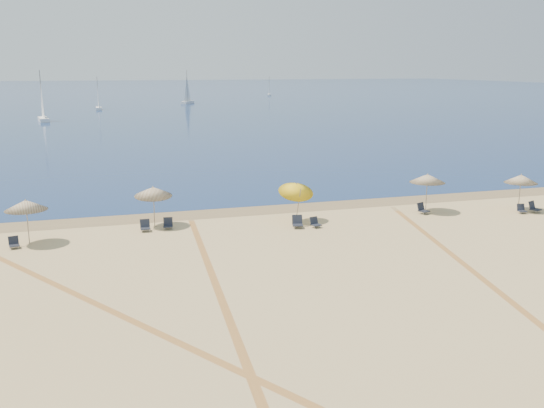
{
  "coord_description": "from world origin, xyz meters",
  "views": [
    {
      "loc": [
        -9.84,
        -13.95,
        9.5
      ],
      "look_at": [
        0.0,
        20.0,
        1.3
      ],
      "focal_mm": 39.24,
      "sensor_mm": 36.0,
      "label": 1
    }
  ],
  "objects_px": {
    "sailboat_3": "(98,100)",
    "chair_6": "(422,209)",
    "chair_1": "(14,243)",
    "chair_7": "(521,209)",
    "chair_8": "(534,207)",
    "umbrella_5": "(521,179)",
    "sailboat_1": "(42,106)",
    "umbrella_1": "(26,205)",
    "chair_2": "(145,226)",
    "umbrella_2": "(153,192)",
    "sailboat_0": "(187,94)",
    "umbrella_4": "(427,178)",
    "chair_3": "(168,224)",
    "chair_4": "(297,222)",
    "chair_5": "(315,223)",
    "umbrella_3": "(296,188)",
    "sailboat_2": "(269,90)"
  },
  "relations": [
    {
      "from": "umbrella_5",
      "to": "sailboat_1",
      "type": "bearing_deg",
      "value": 114.31
    },
    {
      "from": "chair_8",
      "to": "chair_6",
      "type": "bearing_deg",
      "value": 145.53
    },
    {
      "from": "chair_1",
      "to": "sailboat_0",
      "type": "height_order",
      "value": "sailboat_0"
    },
    {
      "from": "chair_5",
      "to": "sailboat_1",
      "type": "distance_m",
      "value": 83.54
    },
    {
      "from": "umbrella_2",
      "to": "sailboat_2",
      "type": "bearing_deg",
      "value": 71.71
    },
    {
      "from": "chair_4",
      "to": "chair_7",
      "type": "distance_m",
      "value": 15.47
    },
    {
      "from": "chair_1",
      "to": "chair_8",
      "type": "relative_size",
      "value": 0.8
    },
    {
      "from": "umbrella_3",
      "to": "chair_1",
      "type": "relative_size",
      "value": 4.02
    },
    {
      "from": "umbrella_4",
      "to": "chair_2",
      "type": "height_order",
      "value": "umbrella_4"
    },
    {
      "from": "chair_2",
      "to": "umbrella_1",
      "type": "bearing_deg",
      "value": -172.15
    },
    {
      "from": "umbrella_4",
      "to": "sailboat_3",
      "type": "relative_size",
      "value": 0.36
    },
    {
      "from": "chair_3",
      "to": "chair_4",
      "type": "relative_size",
      "value": 0.84
    },
    {
      "from": "sailboat_3",
      "to": "umbrella_1",
      "type": "bearing_deg",
      "value": -92.54
    },
    {
      "from": "chair_6",
      "to": "sailboat_0",
      "type": "relative_size",
      "value": 0.1
    },
    {
      "from": "sailboat_3",
      "to": "chair_8",
      "type": "bearing_deg",
      "value": -76.17
    },
    {
      "from": "umbrella_4",
      "to": "umbrella_5",
      "type": "height_order",
      "value": "umbrella_4"
    },
    {
      "from": "chair_5",
      "to": "sailboat_1",
      "type": "bearing_deg",
      "value": 91.7
    },
    {
      "from": "chair_7",
      "to": "sailboat_2",
      "type": "xyz_separation_m",
      "value": [
        28.88,
        162.51,
        1.63
      ]
    },
    {
      "from": "chair_1",
      "to": "chair_3",
      "type": "distance_m",
      "value": 8.55
    },
    {
      "from": "umbrella_3",
      "to": "umbrella_4",
      "type": "relative_size",
      "value": 1.08
    },
    {
      "from": "sailboat_1",
      "to": "umbrella_1",
      "type": "bearing_deg",
      "value": -95.39
    },
    {
      "from": "chair_8",
      "to": "chair_1",
      "type": "bearing_deg",
      "value": 156.87
    },
    {
      "from": "umbrella_2",
      "to": "chair_1",
      "type": "height_order",
      "value": "umbrella_2"
    },
    {
      "from": "umbrella_2",
      "to": "umbrella_5",
      "type": "xyz_separation_m",
      "value": [
        24.02,
        -2.73,
        0.01
      ]
    },
    {
      "from": "chair_6",
      "to": "sailboat_3",
      "type": "height_order",
      "value": "sailboat_3"
    },
    {
      "from": "chair_6",
      "to": "sailboat_3",
      "type": "xyz_separation_m",
      "value": [
        -20.07,
        107.29,
        1.9
      ]
    },
    {
      "from": "chair_1",
      "to": "chair_7",
      "type": "relative_size",
      "value": 1.03
    },
    {
      "from": "chair_4",
      "to": "umbrella_5",
      "type": "bearing_deg",
      "value": 12.95
    },
    {
      "from": "chair_2",
      "to": "sailboat_3",
      "type": "distance_m",
      "value": 106.57
    },
    {
      "from": "sailboat_3",
      "to": "chair_6",
      "type": "bearing_deg",
      "value": -79.7
    },
    {
      "from": "chair_5",
      "to": "sailboat_1",
      "type": "relative_size",
      "value": 0.08
    },
    {
      "from": "chair_5",
      "to": "chair_1",
      "type": "bearing_deg",
      "value": 164.91
    },
    {
      "from": "chair_5",
      "to": "umbrella_1",
      "type": "bearing_deg",
      "value": 162.66
    },
    {
      "from": "chair_8",
      "to": "sailboat_3",
      "type": "xyz_separation_m",
      "value": [
        -27.43,
        109.0,
        1.89
      ]
    },
    {
      "from": "umbrella_5",
      "to": "chair_5",
      "type": "xyz_separation_m",
      "value": [
        -14.7,
        -0.21,
        -1.9
      ]
    },
    {
      "from": "umbrella_5",
      "to": "umbrella_4",
      "type": "bearing_deg",
      "value": 166.94
    },
    {
      "from": "umbrella_5",
      "to": "sailboat_3",
      "type": "xyz_separation_m",
      "value": [
        -26.75,
        108.32,
        0.04
      ]
    },
    {
      "from": "umbrella_5",
      "to": "chair_3",
      "type": "height_order",
      "value": "umbrella_5"
    },
    {
      "from": "chair_3",
      "to": "sailboat_2",
      "type": "distance_m",
      "value": 168.08
    },
    {
      "from": "sailboat_3",
      "to": "chair_2",
      "type": "bearing_deg",
      "value": -89.16
    },
    {
      "from": "sailboat_1",
      "to": "umbrella_2",
      "type": "bearing_deg",
      "value": -90.24
    },
    {
      "from": "chair_6",
      "to": "umbrella_3",
      "type": "bearing_deg",
      "value": 157.36
    },
    {
      "from": "chair_7",
      "to": "sailboat_1",
      "type": "height_order",
      "value": "sailboat_1"
    },
    {
      "from": "chair_1",
      "to": "sailboat_0",
      "type": "distance_m",
      "value": 127.43
    },
    {
      "from": "umbrella_5",
      "to": "chair_8",
      "type": "bearing_deg",
      "value": -45.07
    },
    {
      "from": "sailboat_1",
      "to": "chair_5",
      "type": "bearing_deg",
      "value": -84.23
    },
    {
      "from": "chair_8",
      "to": "sailboat_1",
      "type": "height_order",
      "value": "sailboat_1"
    },
    {
      "from": "umbrella_3",
      "to": "chair_7",
      "type": "bearing_deg",
      "value": -7.57
    },
    {
      "from": "umbrella_2",
      "to": "chair_1",
      "type": "bearing_deg",
      "value": -162.51
    },
    {
      "from": "umbrella_5",
      "to": "chair_6",
      "type": "bearing_deg",
      "value": 171.21
    }
  ]
}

